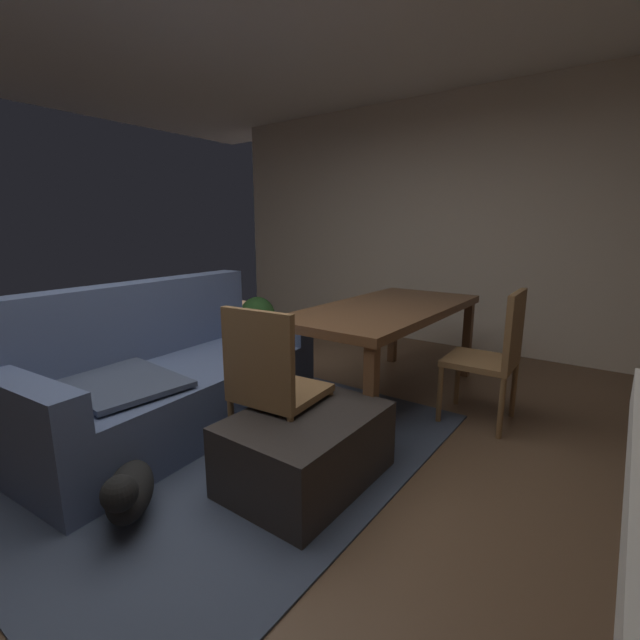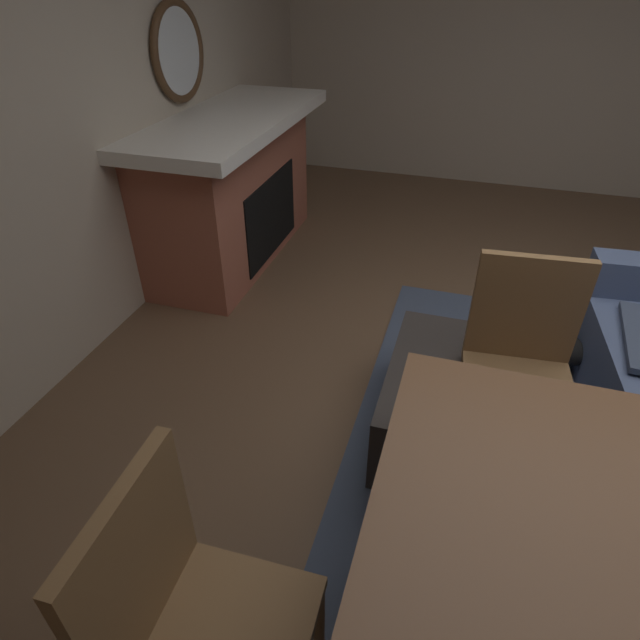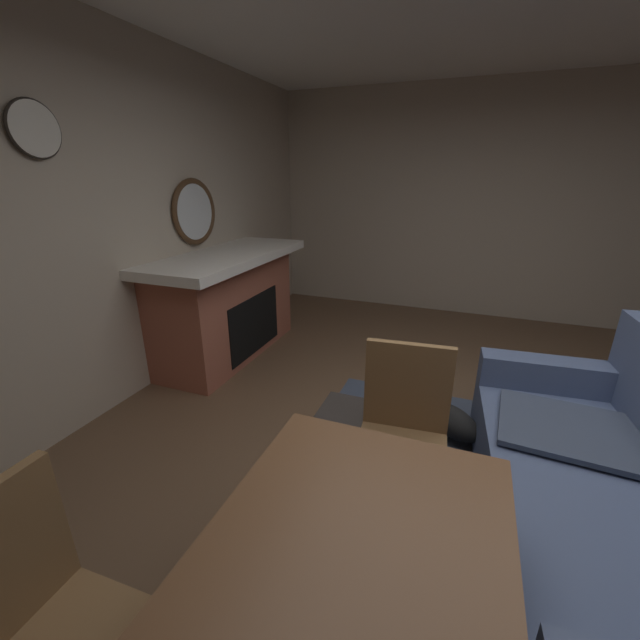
% 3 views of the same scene
% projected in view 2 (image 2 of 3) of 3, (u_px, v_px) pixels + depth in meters
% --- Properties ---
extents(floor, '(8.19, 8.19, 0.00)m').
position_uv_depth(floor, '(569.00, 426.00, 2.56)').
color(floor, brown).
extents(wall_back_fireplace_side, '(7.23, 0.12, 2.73)m').
position_uv_depth(wall_back_fireplace_side, '(33.00, 93.00, 2.42)').
color(wall_back_fireplace_side, '#B7A893').
rests_on(wall_back_fireplace_side, ground).
extents(wall_left, '(0.12, 5.72, 2.73)m').
position_uv_depth(wall_left, '(580.00, 31.00, 4.47)').
color(wall_left, '#B7A893').
rests_on(wall_left, ground).
extents(area_rug, '(2.60, 2.00, 0.01)m').
position_uv_depth(area_rug, '(574.00, 462.00, 2.37)').
color(area_rug, '#3D475B').
rests_on(area_rug, ground).
extents(fireplace, '(1.85, 0.76, 1.03)m').
position_uv_depth(fireplace, '(233.00, 189.00, 3.74)').
color(fireplace, '#9E5642').
rests_on(fireplace, ground).
extents(round_wall_mirror, '(0.60, 0.05, 0.60)m').
position_uv_depth(round_wall_mirror, '(179.00, 52.00, 3.32)').
color(round_wall_mirror, '#4C331E').
extents(ottoman_coffee_table, '(0.84, 0.61, 0.39)m').
position_uv_depth(ottoman_coffee_table, '(453.00, 405.00, 2.40)').
color(ottoman_coffee_table, '#2D2826').
rests_on(ottoman_coffee_table, ground).
extents(tv_remote, '(0.09, 0.17, 0.02)m').
position_uv_depth(tv_remote, '(487.00, 367.00, 2.30)').
color(tv_remote, black).
rests_on(tv_remote, ottoman_coffee_table).
extents(dining_chair_west, '(0.48, 0.48, 0.93)m').
position_uv_depth(dining_chair_west, '(520.00, 356.00, 2.17)').
color(dining_chair_west, brown).
rests_on(dining_chair_west, ground).
extents(dining_chair_south, '(0.45, 0.45, 0.93)m').
position_uv_depth(dining_chair_south, '(186.00, 611.00, 1.32)').
color(dining_chair_south, brown).
rests_on(dining_chair_south, ground).
extents(small_dog, '(0.42, 0.45, 0.29)m').
position_uv_depth(small_dog, '(546.00, 335.00, 2.89)').
color(small_dog, black).
rests_on(small_dog, ground).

